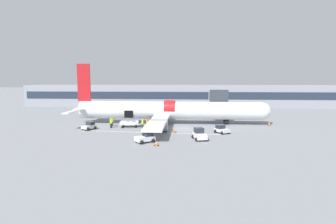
{
  "coord_description": "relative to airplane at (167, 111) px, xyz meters",
  "views": [
    {
      "loc": [
        0.59,
        -45.23,
        8.56
      ],
      "look_at": [
        -2.86,
        3.23,
        2.6
      ],
      "focal_mm": 28.0,
      "sensor_mm": 36.0,
      "label": 1
    }
  ],
  "objects": [
    {
      "name": "terminal_strip",
      "position": [
        3.23,
        35.85,
        0.86
      ],
      "size": [
        104.27,
        10.56,
        6.85
      ],
      "color": "gray",
      "rests_on": "ground_plane"
    },
    {
      "name": "jet_bridge_stub",
      "position": [
        10.27,
        5.07,
        2.33
      ],
      "size": [
        3.59,
        8.53,
        6.61
      ],
      "color": "#4C4C51",
      "rests_on": "ground_plane"
    },
    {
      "name": "ground_crew_loader_a",
      "position": [
        -2.17,
        -5.17,
        -1.6
      ],
      "size": [
        0.64,
        0.53,
        1.85
      ],
      "color": "#1E2338",
      "rests_on": "ground_plane"
    },
    {
      "name": "safety_cone_nose",
      "position": [
        19.52,
        -0.5,
        -2.2
      ],
      "size": [
        0.64,
        0.64,
        0.79
      ],
      "color": "black",
      "rests_on": "ground_plane"
    },
    {
      "name": "ground_crew_helper",
      "position": [
        -3.23,
        -4.3,
        -1.7
      ],
      "size": [
        0.56,
        0.5,
        1.66
      ],
      "color": "#2D2D33",
      "rests_on": "ground_plane"
    },
    {
      "name": "baggage_cart_loading",
      "position": [
        -6.41,
        -4.26,
        -2.0
      ],
      "size": [
        4.34,
        2.36,
        1.11
      ],
      "color": "silver",
      "rests_on": "ground_plane"
    },
    {
      "name": "baggage_tug_rear",
      "position": [
        -13.0,
        -7.1,
        -1.99
      ],
      "size": [
        2.44,
        2.68,
        1.37
      ],
      "color": "silver",
      "rests_on": "ground_plane"
    },
    {
      "name": "safety_cone_wingtip",
      "position": [
        1.92,
        -8.54,
        -2.2
      ],
      "size": [
        0.5,
        0.5,
        0.79
      ],
      "color": "black",
      "rests_on": "ground_plane"
    },
    {
      "name": "ground_crew_supervisor",
      "position": [
        -9.91,
        -3.6,
        -1.7
      ],
      "size": [
        0.52,
        0.55,
        1.66
      ],
      "color": "#2D2D33",
      "rests_on": "ground_plane"
    },
    {
      "name": "ground_crew_loader_b",
      "position": [
        -3.9,
        -5.57,
        -1.69
      ],
      "size": [
        0.5,
        0.57,
        1.67
      ],
      "color": "#1E2338",
      "rests_on": "ground_plane"
    },
    {
      "name": "baggage_tug_spare",
      "position": [
        5.73,
        -13.41,
        -1.86
      ],
      "size": [
        2.38,
        3.2,
        1.68
      ],
      "color": "white",
      "rests_on": "ground_plane"
    },
    {
      "name": "safety_cone_engine_left",
      "position": [
        -0.07,
        -17.39,
        -2.25
      ],
      "size": [
        0.63,
        0.63,
        0.68
      ],
      "color": "black",
      "rests_on": "ground_plane"
    },
    {
      "name": "baggage_tug_lead",
      "position": [
        -1.78,
        -15.62,
        -1.91
      ],
      "size": [
        3.01,
        2.79,
        1.53
      ],
      "color": "white",
      "rests_on": "ground_plane"
    },
    {
      "name": "ground_plane",
      "position": [
        3.23,
        -5.52,
        -2.57
      ],
      "size": [
        500.0,
        500.0,
        0.0
      ],
      "primitive_type": "plane",
      "color": "gray"
    },
    {
      "name": "airplane",
      "position": [
        0.0,
        0.0,
        0.0
      ],
      "size": [
        38.96,
        32.7,
        11.74
      ],
      "color": "white",
      "rests_on": "ground_plane"
    },
    {
      "name": "baggage_tug_mid",
      "position": [
        9.51,
        -8.58,
        -2.0
      ],
      "size": [
        2.59,
        2.83,
        1.33
      ],
      "color": "silver",
      "rests_on": "ground_plane"
    },
    {
      "name": "apron_marking_line",
      "position": [
        -1.09,
        -9.02,
        -2.57
      ],
      "size": [
        22.7,
        1.8,
        0.01
      ],
      "color": "silver",
      "rests_on": "ground_plane"
    },
    {
      "name": "ground_crew_driver",
      "position": [
        -9.67,
        -5.3,
        -1.62
      ],
      "size": [
        0.58,
        0.58,
        1.8
      ],
      "color": "black",
      "rests_on": "ground_plane"
    }
  ]
}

